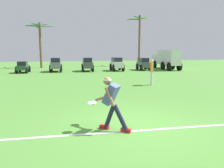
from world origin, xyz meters
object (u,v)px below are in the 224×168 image
object	(u,v)px
teammate_near_sideline	(152,70)
palm_tree_far_right	(139,36)
palm_tree_right_of_centre	(40,40)
parked_car_slot_d	(87,64)
frisbee_thrower	(112,101)
parked_car_slot_e	(117,64)
parked_car_slot_f	(143,63)
frisbee_in_flight	(92,103)
box_truck	(166,58)
parked_car_slot_b	(23,67)
parked_car_slot_c	(56,64)

from	to	relation	value
teammate_near_sideline	palm_tree_far_right	distance (m)	18.29
palm_tree_right_of_centre	parked_car_slot_d	bearing A→B (deg)	-50.01
frisbee_thrower	parked_car_slot_d	xyz separation A→B (m)	(1.41, 17.14, -0.05)
parked_car_slot_e	parked_car_slot_f	distance (m)	3.07
frisbee_in_flight	palm_tree_right_of_centre	size ratio (longest dim) A/B	0.06
box_truck	frisbee_thrower	bearing A→B (deg)	-120.67
teammate_near_sideline	frisbee_thrower	bearing A→B (deg)	-120.65
box_truck	parked_car_slot_d	bearing A→B (deg)	-176.01
palm_tree_right_of_centre	parked_car_slot_f	bearing A→B (deg)	-28.08
palm_tree_right_of_centre	palm_tree_far_right	distance (m)	13.26
frisbee_in_flight	palm_tree_far_right	bearing A→B (deg)	66.97
parked_car_slot_f	box_truck	xyz separation A→B (m)	(2.98, 0.60, 0.51)
palm_tree_right_of_centre	box_truck	bearing A→B (deg)	-20.74
teammate_near_sideline	parked_car_slot_f	distance (m)	10.79
parked_car_slot_b	parked_car_slot_d	size ratio (longest dim) A/B	0.92
parked_car_slot_d	parked_car_slot_e	xyz separation A→B (m)	(3.09, -0.17, 0.00)
parked_car_slot_e	box_truck	size ratio (longest dim) A/B	0.40
frisbee_in_flight	teammate_near_sideline	distance (m)	7.83
parked_car_slot_f	palm_tree_far_right	world-z (taller)	palm_tree_far_right
frisbee_thrower	palm_tree_right_of_centre	xyz separation A→B (m)	(-3.63, 23.15, 2.65)
teammate_near_sideline	parked_car_slot_b	world-z (taller)	teammate_near_sideline
parked_car_slot_e	box_truck	distance (m)	6.12
parked_car_slot_c	parked_car_slot_e	bearing A→B (deg)	-3.33
box_truck	palm_tree_far_right	world-z (taller)	palm_tree_far_right
frisbee_in_flight	teammate_near_sideline	size ratio (longest dim) A/B	0.19
parked_car_slot_d	palm_tree_far_right	size ratio (longest dim) A/B	0.34
box_truck	parked_car_slot_b	bearing A→B (deg)	-177.12
parked_car_slot_f	palm_tree_right_of_centre	xyz separation A→B (m)	(-11.19, 5.97, 2.73)
parked_car_slot_c	frisbee_thrower	bearing A→B (deg)	-84.21
frisbee_thrower	frisbee_in_flight	world-z (taller)	frisbee_thrower
palm_tree_right_of_centre	frisbee_in_flight	bearing A→B (deg)	-81.92
teammate_near_sideline	parked_car_slot_f	size ratio (longest dim) A/B	0.63
parked_car_slot_d	parked_car_slot_f	world-z (taller)	parked_car_slot_d
frisbee_thrower	palm_tree_right_of_centre	size ratio (longest dim) A/B	0.26
parked_car_slot_d	parked_car_slot_c	bearing A→B (deg)	176.45
frisbee_thrower	parked_car_slot_d	bearing A→B (deg)	85.31
parked_car_slot_e	box_truck	bearing A→B (deg)	7.59
teammate_near_sideline	box_truck	distance (m)	12.59
parked_car_slot_f	palm_tree_right_of_centre	bearing A→B (deg)	151.92
parked_car_slot_e	palm_tree_right_of_centre	size ratio (longest dim) A/B	0.43
teammate_near_sideline	parked_car_slot_d	bearing A→B (deg)	104.92
parked_car_slot_e	parked_car_slot_d	bearing A→B (deg)	176.89
teammate_near_sideline	box_truck	bearing A→B (deg)	59.32
teammate_near_sideline	palm_tree_right_of_centre	xyz separation A→B (m)	(-7.75, 16.19, 2.51)
parked_car_slot_c	box_truck	bearing A→B (deg)	2.05
parked_car_slot_e	parked_car_slot_f	size ratio (longest dim) A/B	0.96
parked_car_slot_e	parked_car_slot_f	world-z (taller)	parked_car_slot_e
frisbee_thrower	parked_car_slot_b	distance (m)	17.69
parked_car_slot_b	parked_car_slot_f	xyz separation A→B (m)	(12.40, 0.17, 0.16)
parked_car_slot_c	palm_tree_right_of_centre	xyz separation A→B (m)	(-1.87, 5.81, 2.71)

